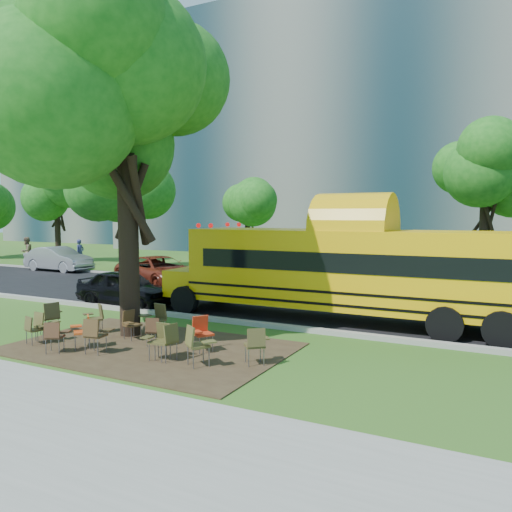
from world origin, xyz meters
The scene contains 34 objects.
ground centered at (0.00, 0.00, 0.00)m, with size 160.00×160.00×0.00m, color #2A581B.
dirt_patch centered at (1.00, -0.50, 0.01)m, with size 7.00×4.50×0.03m, color #382819.
asphalt_road centered at (0.00, 7.00, 0.02)m, with size 80.00×8.00×0.04m, color black.
kerb_near centered at (0.00, 3.00, 0.07)m, with size 80.00×0.25×0.14m, color gray.
kerb_far centered at (0.00, 11.10, 0.07)m, with size 80.00×0.25×0.14m, color gray.
building_main centered at (-8.00, 36.00, 11.00)m, with size 38.00×16.00×22.00m, color slate.
building_left centered at (-38.00, 40.00, 10.00)m, with size 26.00×14.00×20.00m, color slate.
bg_tree_0 centered at (-12.00, 13.00, 4.57)m, with size 5.20×5.20×7.18m.
bg_tree_1 centered at (-20.00, 15.00, 5.39)m, with size 6.00×6.00×8.40m.
bg_tree_2 centered at (-5.00, 16.00, 4.21)m, with size 4.80×4.80×6.62m.
bg_tree_3 centered at (8.00, 14.00, 5.03)m, with size 5.60×5.60×7.84m.
main_tree centered at (-0.33, 0.31, 6.09)m, with size 7.20×7.20×9.71m.
school_bus centered at (4.69, 4.76, 1.69)m, with size 12.00×2.80×2.93m.
chair_0 centered at (-1.89, -1.32, 0.51)m, with size 0.56×0.49×0.83m.
chair_1 centered at (-1.87, -1.66, 0.47)m, with size 0.58×0.45×0.77m.
chair_2 centered at (-0.67, -2.01, 0.50)m, with size 0.55×0.66×0.81m.
chair_3 centered at (-0.41, -1.32, 0.53)m, with size 0.74×0.59×0.86m.
chair_4 centered at (0.25, -1.60, 0.56)m, with size 0.61×0.62×0.90m.
chair_5 centered at (1.93, -1.24, 0.54)m, with size 0.57×0.52×0.87m.
chair_6 centered at (2.16, -1.23, 0.56)m, with size 0.53×0.66×0.90m.
chair_7 centered at (2.99, -1.31, 0.58)m, with size 0.80×0.64×0.94m.
chair_8 centered at (-2.37, -0.67, 0.58)m, with size 0.58×0.74×0.95m.
chair_9 centered at (-1.33, 0.02, 0.53)m, with size 0.72×0.57×0.85m.
chair_10 centered at (0.02, -0.08, 0.50)m, with size 0.48×0.61×0.81m.
chair_11 centered at (1.09, -0.38, 0.49)m, with size 0.54×0.58×0.79m.
chair_12 centered at (2.40, -0.21, 0.55)m, with size 0.60×0.76×0.90m.
chair_13 centered at (4.13, -0.60, 0.55)m, with size 0.60×0.76×0.89m.
chair_14 centered at (-0.45, 0.38, 0.53)m, with size 0.67×0.53×0.85m.
chair_15 centered at (0.41, 0.54, 0.57)m, with size 0.66×0.54×0.92m.
black_car centered at (-3.65, 3.80, 0.67)m, with size 1.59×3.95×1.35m, color black.
bg_car_silver centered at (-15.18, 10.80, 0.74)m, with size 1.57×4.50×1.48m, color #97979C.
bg_car_red centered at (-5.73, 8.50, 0.72)m, with size 2.38×5.16×1.43m, color #5F1D10.
pedestrian_a centered at (-16.77, 13.98, 0.88)m, with size 0.64×0.42×1.76m, color navy.
pedestrian_b centered at (-19.68, 12.11, 0.97)m, with size 0.94×0.73×1.93m, color #7E654C.
Camera 1 is at (9.16, -10.37, 3.39)m, focal length 35.00 mm.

